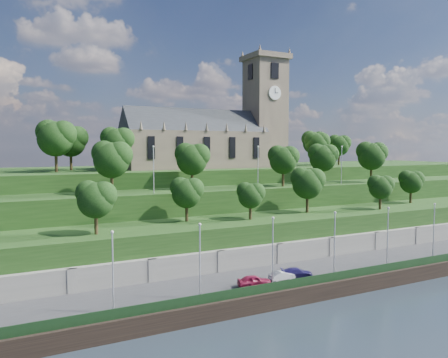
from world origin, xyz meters
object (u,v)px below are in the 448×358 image
church (215,134)px  car_left (254,281)px  car_right (297,273)px  car_middle (282,276)px

church → car_left: (-14.92, -42.58, -19.79)m
church → car_right: size_ratio=8.92×
car_right → church: bearing=10.8°
car_middle → car_left: bearing=98.5°
car_left → car_right: (7.20, 0.90, -0.10)m
car_left → car_middle: (4.67, 0.71, -0.14)m
church → car_middle: bearing=-103.8°
church → car_middle: 47.49m
car_left → car_right: bearing=-68.1°
car_left → car_middle: car_left is taller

